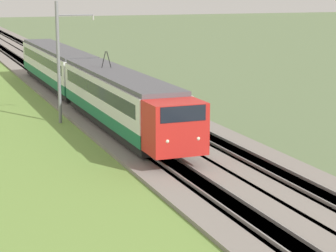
# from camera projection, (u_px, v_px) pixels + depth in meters

# --- Properties ---
(ballast_main) EXTENTS (240.00, 4.40, 0.30)m
(ballast_main) POSITION_uv_depth(u_px,v_px,m) (69.00, 96.00, 53.90)
(ballast_main) COLOR gray
(ballast_main) RESTS_ON ground
(ballast_adjacent) EXTENTS (240.00, 4.40, 0.30)m
(ballast_adjacent) POSITION_uv_depth(u_px,v_px,m) (118.00, 93.00, 55.35)
(ballast_adjacent) COLOR gray
(ballast_adjacent) RESTS_ON ground
(track_main) EXTENTS (240.00, 1.57, 0.45)m
(track_main) POSITION_uv_depth(u_px,v_px,m) (69.00, 96.00, 53.89)
(track_main) COLOR #4C4238
(track_main) RESTS_ON ground
(track_adjacent) EXTENTS (240.00, 1.57, 0.45)m
(track_adjacent) POSITION_uv_depth(u_px,v_px,m) (118.00, 93.00, 55.35)
(track_adjacent) COLOR #4C4238
(track_adjacent) RESTS_ON ground
(passenger_train) EXTENTS (39.00, 2.90, 4.89)m
(passenger_train) POSITION_uv_depth(u_px,v_px,m) (83.00, 78.00, 48.97)
(passenger_train) COLOR red
(passenger_train) RESTS_ON ground
(catenary_mast_mid) EXTENTS (0.22, 2.56, 8.09)m
(catenary_mast_mid) POSITION_uv_depth(u_px,v_px,m) (59.00, 62.00, 42.70)
(catenary_mast_mid) COLOR slate
(catenary_mast_mid) RESTS_ON ground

